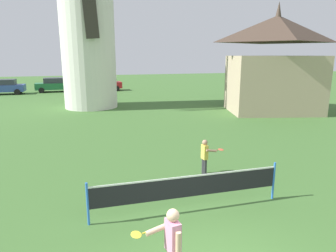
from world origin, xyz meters
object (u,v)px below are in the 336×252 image
object	(u,v)px
player_far	(205,155)
chapel	(274,66)
windmill	(87,17)
parked_car_red	(103,84)
player_near	(172,243)
parked_car_green	(55,85)
parked_car_blue	(5,87)
tennis_net	(189,187)

from	to	relation	value
player_far	chapel	distance (m)	13.73
windmill	parked_car_red	world-z (taller)	windmill
player_near	parked_car_green	bearing A→B (deg)	97.73
player_far	parked_car_blue	size ratio (longest dim) A/B	0.32
windmill	tennis_net	size ratio (longest dim) A/B	2.93
windmill	chapel	xyz separation A→B (m)	(12.57, -5.61, -3.56)
player_near	player_far	distance (m)	5.37
parked_car_green	chapel	world-z (taller)	chapel
parked_car_blue	tennis_net	bearing A→B (deg)	-69.83
chapel	parked_car_red	bearing A→B (deg)	122.84
windmill	tennis_net	xyz separation A→B (m)	(1.92, -17.67, -6.15)
player_near	parked_car_green	world-z (taller)	parked_car_green
parked_car_blue	chapel	distance (m)	26.82
parked_car_green	windmill	bearing A→B (deg)	-73.01
tennis_net	player_near	size ratio (longest dim) A/B	3.48
chapel	player_near	bearing A→B (deg)	-129.19
player_near	parked_car_green	size ratio (longest dim) A/B	0.35
player_near	parked_car_red	xyz separation A→B (m)	(0.97, 31.35, -0.04)
tennis_net	chapel	world-z (taller)	chapel
chapel	parked_car_blue	bearing A→B (deg)	142.18
tennis_net	player_far	distance (m)	2.64
tennis_net	parked_car_red	bearing A→B (deg)	90.42
parked_car_blue	parked_car_red	world-z (taller)	same
parked_car_green	parked_car_red	distance (m)	5.33
windmill	parked_car_red	bearing A→B (deg)	81.34
parked_car_blue	chapel	xyz separation A→B (m)	(21.09, -16.37, 2.47)
chapel	windmill	bearing A→B (deg)	155.95
windmill	parked_car_blue	size ratio (longest dim) A/B	3.90
chapel	player_far	bearing A→B (deg)	-133.32
windmill	parked_car_green	xyz separation A→B (m)	(-3.59, 11.75, -6.03)
parked_car_red	chapel	bearing A→B (deg)	-57.16
player_far	parked_car_blue	world-z (taller)	parked_car_blue
tennis_net	player_near	distance (m)	2.74
tennis_net	parked_car_green	bearing A→B (deg)	100.61
player_near	tennis_net	bearing A→B (deg)	64.31
parked_car_blue	parked_car_red	size ratio (longest dim) A/B	0.94
parked_car_blue	parked_car_red	distance (m)	10.24
parked_car_blue	chapel	world-z (taller)	chapel
tennis_net	parked_car_blue	bearing A→B (deg)	110.17
player_far	parked_car_green	size ratio (longest dim) A/B	0.29
parked_car_red	player_near	bearing A→B (deg)	-91.78
player_far	windmill	bearing A→B (deg)	102.14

